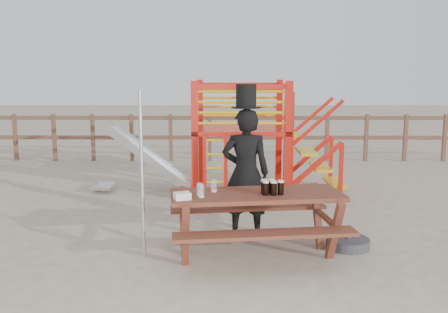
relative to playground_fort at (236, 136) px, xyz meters
The scene contains 10 objects.
ground 3.74m from the playground_fort, 91.99° to the right, with size 60.00×60.00×0.00m, color #BBAB91.
back_fence 3.44m from the playground_fort, 92.08° to the left, with size 15.09×0.09×1.20m.
playground_fort is the anchor object (origin of this frame).
picnic_table 3.45m from the playground_fort, 86.86° to the right, with size 2.22×1.67×0.80m.
man_with_hat 2.60m from the playground_fort, 88.18° to the right, with size 0.66×0.45×2.08m.
metal_pole 3.63m from the playground_fort, 109.04° to the right, with size 0.04×0.04×2.03m, color #B2B2B7.
parasol_base 3.53m from the playground_fort, 65.83° to the right, with size 0.55×0.55×0.23m.
paper_bag 3.78m from the playground_fort, 100.37° to the right, with size 0.18×0.14×0.08m, color white.
stout_pints 3.49m from the playground_fort, 84.14° to the right, with size 0.27×0.19×0.17m.
empty_glasses 3.53m from the playground_fort, 97.01° to the right, with size 0.23×0.35×0.15m.
Camera 1 is at (-0.04, -5.66, 2.21)m, focal length 40.00 mm.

